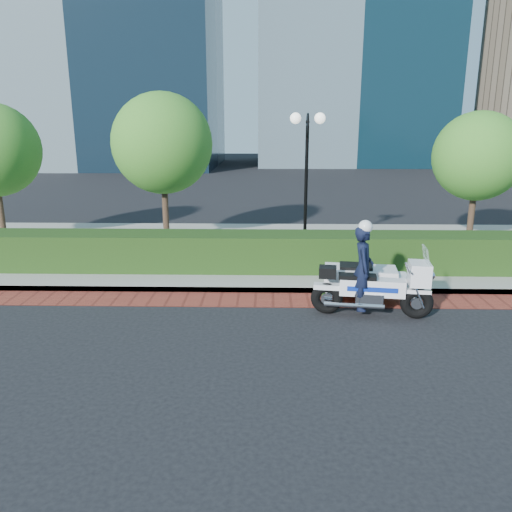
{
  "coord_description": "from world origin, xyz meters",
  "views": [
    {
      "loc": [
        -0.15,
        -9.67,
        4.07
      ],
      "look_at": [
        -0.41,
        1.81,
        1.0
      ],
      "focal_mm": 35.0,
      "sensor_mm": 36.0,
      "label": 1
    }
  ],
  "objects_px": {
    "police_motorcycle": "(366,279)",
    "lamppost": "(307,162)",
    "tree_c": "(478,156)",
    "tree_b": "(162,144)"
  },
  "relations": [
    {
      "from": "lamppost",
      "to": "tree_c",
      "type": "distance_m",
      "value": 5.65
    },
    {
      "from": "tree_b",
      "to": "tree_c",
      "type": "relative_size",
      "value": 1.14
    },
    {
      "from": "lamppost",
      "to": "tree_c",
      "type": "xyz_separation_m",
      "value": [
        5.5,
        1.3,
        0.09
      ]
    },
    {
      "from": "tree_b",
      "to": "police_motorcycle",
      "type": "distance_m",
      "value": 8.31
    },
    {
      "from": "lamppost",
      "to": "tree_c",
      "type": "relative_size",
      "value": 0.98
    },
    {
      "from": "lamppost",
      "to": "tree_b",
      "type": "bearing_deg",
      "value": 163.89
    },
    {
      "from": "tree_c",
      "to": "lamppost",
      "type": "bearing_deg",
      "value": -166.7
    },
    {
      "from": "police_motorcycle",
      "to": "lamppost",
      "type": "bearing_deg",
      "value": 111.56
    },
    {
      "from": "tree_b",
      "to": "tree_c",
      "type": "bearing_deg",
      "value": -0.0
    },
    {
      "from": "lamppost",
      "to": "tree_c",
      "type": "bearing_deg",
      "value": 13.3
    }
  ]
}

